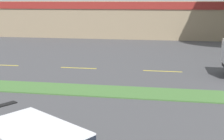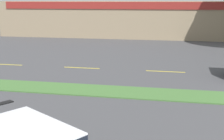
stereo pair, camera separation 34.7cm
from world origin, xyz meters
The scene contains 5 objects.
grass_verge centered at (0.00, 10.64, 0.03)m, with size 120.00×1.88×0.06m, color #477538.
centre_line_2 centered at (-11.06, 15.58, 0.00)m, with size 2.40×0.14×0.01m, color yellow.
centre_line_3 centered at (-5.66, 15.58, 0.00)m, with size 2.40×0.14×0.01m, color yellow.
centre_line_4 centered at (-0.26, 15.58, 0.00)m, with size 2.40×0.14×0.01m, color yellow.
store_building_backdrop centered at (1.13, 36.83, 2.09)m, with size 43.35×12.10×4.17m.
Camera 2 is at (0.23, -3.49, 4.34)m, focal length 50.00 mm.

